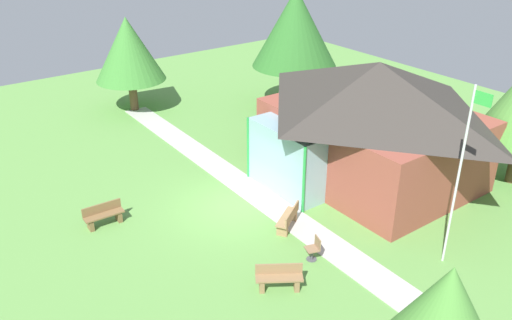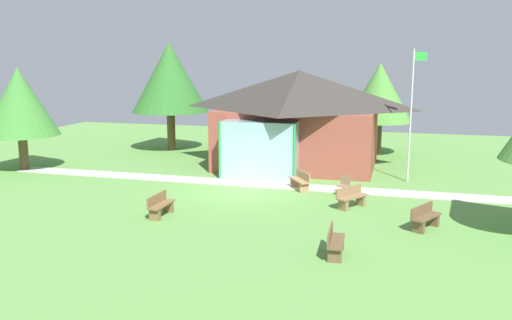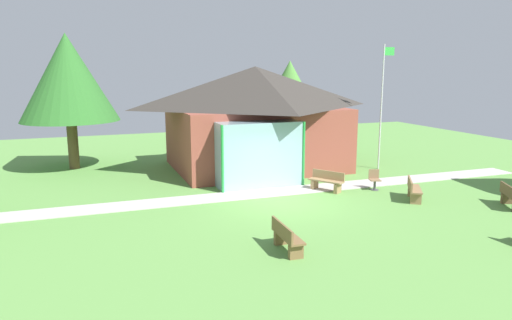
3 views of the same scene
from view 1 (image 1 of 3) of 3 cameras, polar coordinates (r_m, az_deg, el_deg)
ground_plane at (r=21.38m, az=-2.54°, el=-5.24°), size 44.00×44.00×0.00m
pavilion at (r=23.16m, az=12.21°, el=4.25°), size 9.20×8.17×5.21m
footpath at (r=22.09m, az=0.58°, el=-4.05°), size 25.42×1.66×0.03m
flagpole at (r=17.88m, az=21.07°, el=-1.19°), size 0.64×0.08×6.29m
bench_mid_right at (r=17.17m, az=2.50°, el=-12.54°), size 1.20×1.49×0.84m
bench_front_center at (r=20.98m, az=-16.04°, el=-5.73°), size 0.49×1.51×0.84m
bench_rear_near_path at (r=20.01m, az=3.50°, el=-6.31°), size 1.17×1.50×0.84m
patio_chair_lawn_spare at (r=18.47m, az=6.23°, el=-9.49°), size 0.55×0.55×0.86m
tree_west_hedge at (r=31.18m, az=-13.53°, el=11.49°), size 3.96×3.96×5.41m
tree_behind_pavilion_left at (r=30.81m, az=4.23°, el=13.94°), size 4.85×4.85×6.85m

